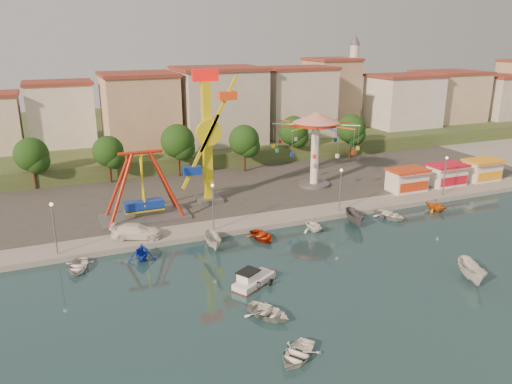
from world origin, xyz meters
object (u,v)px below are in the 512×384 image
kamikaze_tower (210,141)px  cabin_motorboat (253,281)px  wave_swinger (316,133)px  pirate_ship_ride (143,187)px  van (137,231)px  rowboat_a (268,312)px  skiff (472,272)px

kamikaze_tower → cabin_motorboat: 23.26m
wave_swinger → cabin_motorboat: size_ratio=2.56×
pirate_ship_ride → wave_swinger: wave_swinger is taller
van → rowboat_a: bearing=-140.3°
pirate_ship_ride → rowboat_a: size_ratio=2.58×
pirate_ship_ride → rowboat_a: 25.04m
wave_swinger → cabin_motorboat: bearing=-129.4°
pirate_ship_ride → wave_swinger: size_ratio=0.86×
wave_swinger → rowboat_a: 34.95m
kamikaze_tower → van: 15.50m
cabin_motorboat → rowboat_a: 5.35m
cabin_motorboat → skiff: bearing=-50.8°
rowboat_a → skiff: skiff is taller
cabin_motorboat → skiff: skiff is taller
pirate_ship_ride → rowboat_a: (4.97, -24.21, -3.99)m
rowboat_a → skiff: 19.29m
wave_swinger → skiff: wave_swinger is taller
kamikaze_tower → wave_swinger: bearing=4.0°
van → pirate_ship_ride: bearing=0.7°
pirate_ship_ride → wave_swinger: 25.06m
wave_swinger → skiff: size_ratio=2.62×
kamikaze_tower → cabin_motorboat: bearing=-98.2°
kamikaze_tower → pirate_ship_ride: bearing=-163.7°
cabin_motorboat → van: size_ratio=0.87×
rowboat_a → van: 19.75m
skiff → van: (-26.12, 19.99, 0.50)m
skiff → pirate_ship_ride: bearing=156.3°
rowboat_a → skiff: (19.22, -1.51, 0.45)m
kamikaze_tower → cabin_motorboat: size_ratio=3.64×
wave_swinger → cabin_motorboat: 30.35m
kamikaze_tower → rowboat_a: kamikaze_tower is taller
kamikaze_tower → skiff: size_ratio=3.73×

